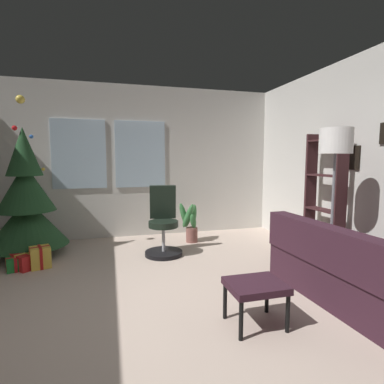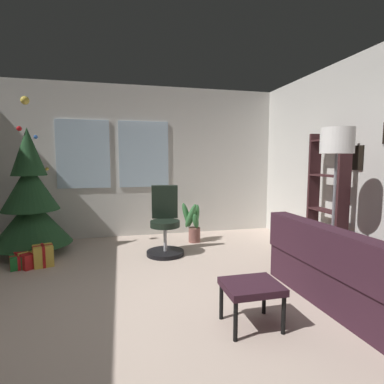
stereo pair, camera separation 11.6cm
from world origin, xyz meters
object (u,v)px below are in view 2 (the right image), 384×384
Objects in this scene: office_chair at (165,227)px; bookshelf at (326,208)px; potted_plant at (193,223)px; holiday_tree at (31,203)px; gift_box_gold at (43,256)px; footstool at (251,289)px; couch at (382,283)px; gift_box_green at (19,262)px; gift_box_red at (30,259)px; floor_lamp at (337,152)px.

bookshelf reaches higher than office_chair.
holiday_tree is at bearing -177.42° from potted_plant.
potted_plant is (2.24, 0.69, 0.20)m from gift_box_gold.
bookshelf is (3.77, -0.77, 0.63)m from gift_box_gold.
footstool is 0.69× the size of potted_plant.
holiday_tree reaches higher than footstool.
footstool reaches higher than gift_box_gold.
bookshelf is (0.38, 1.30, 0.49)m from couch.
holiday_tree is (-2.37, 2.60, 0.45)m from footstool.
couch reaches higher than gift_box_green.
holiday_tree is 7.75× the size of gift_box_gold.
couch is at bearing -67.30° from potted_plant.
gift_box_red is 4.06m from floor_lamp.
gift_box_green is 4.19m from bookshelf.
couch is 4.55m from holiday_tree.
couch reaches higher than gift_box_red.
office_chair is (-1.72, 2.20, 0.13)m from couch.
gift_box_gold is at bearing 148.62° from couch.
bookshelf is at bearing 73.90° from couch.
potted_plant is (-1.53, 1.46, -0.43)m from bookshelf.
bookshelf is (1.67, 1.25, 0.44)m from footstool.
gift_box_gold is 0.17× the size of floor_lamp.
bookshelf is at bearing -23.21° from office_chair.
couch is 1.44m from bookshelf.
floor_lamp reaches higher than couch.
footstool is at bearing -39.86° from gift_box_green.
gift_box_red is 4.08m from bookshelf.
gift_box_gold is 1.70m from office_chair.
gift_box_red is at bearing -164.87° from potted_plant.
gift_box_green is at bearing 150.94° from couch.
footstool is 2.14m from bookshelf.
gift_box_gold is 3.90m from bookshelf.
couch is 1.93× the size of office_chair.
couch is 2.99m from potted_plant.
office_chair is at bearing 4.49° from gift_box_green.
gift_box_gold is 2.35m from potted_plant.
bookshelf is (3.94, -0.81, 0.67)m from gift_box_red.
floor_lamp is at bearing -122.56° from bookshelf.
office_chair is 2.31m from bookshelf.
bookshelf is (2.10, -0.90, 0.36)m from office_chair.
gift_box_red is 0.64× the size of potted_plant.
footstool is 0.27× the size of floor_lamp.
footstool is 0.46× the size of office_chair.
floor_lamp is at bearing -43.10° from office_chair.
footstool is (-1.30, 0.05, 0.05)m from couch.
gift_box_red is 2.51m from potted_plant.
potted_plant is at bearing 17.17° from gift_box_gold.
office_chair is 2.54m from floor_lamp.
gift_box_gold is (-3.39, 2.07, -0.14)m from couch.
gift_box_red is 1.61× the size of gift_box_green.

